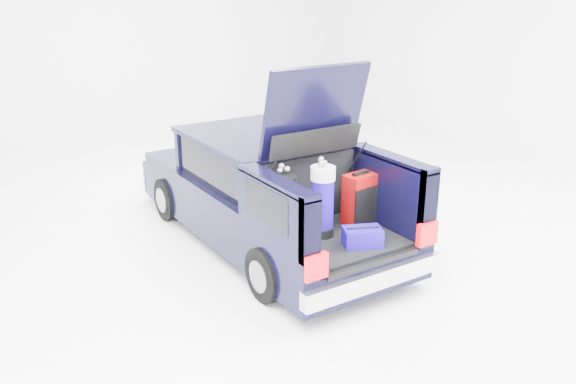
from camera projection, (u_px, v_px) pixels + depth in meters
ground at (268, 241)px, 8.19m from camera, size 14.00×14.00×0.00m
car at (263, 191)px, 8.05m from camera, size 1.87×4.65×2.47m
red_suitcase at (360, 199)px, 7.12m from camera, size 0.41×0.30×0.64m
black_golf_bag at (284, 206)px, 6.66m from camera, size 0.25×0.35×0.86m
blue_golf_bag at (322, 201)px, 6.74m from camera, size 0.32×0.32×0.92m
blue_duffel at (362, 237)px, 6.59m from camera, size 0.49×0.41×0.22m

